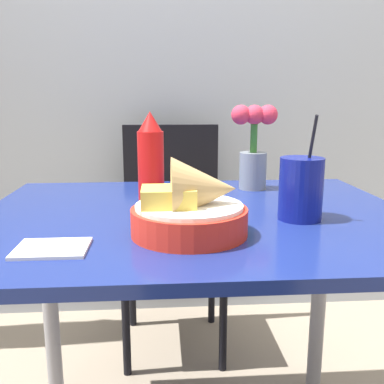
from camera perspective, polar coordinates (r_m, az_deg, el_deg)
name	(u,v)px	position (r m, az deg, el deg)	size (l,w,h in m)	color
wall_window	(177,32)	(2.01, -1.97, 20.52)	(7.00, 0.06, 2.60)	#9EA8B7
dining_table	(196,258)	(1.05, 0.58, -8.76)	(1.02, 0.79, 0.75)	navy
chair_far_window	(172,216)	(1.79, -2.69, -3.17)	(0.40, 0.40, 0.91)	black
food_basket	(193,207)	(0.83, 0.15, -2.04)	(0.23, 0.23, 0.15)	red
ketchup_bottle	(151,164)	(0.99, -5.50, 3.68)	(0.06, 0.06, 0.23)	red
drink_cup	(301,191)	(0.97, 14.30, 0.17)	(0.10, 0.10, 0.23)	navy
flower_vase	(253,146)	(1.27, 8.20, 6.05)	(0.14, 0.08, 0.25)	gray
napkin	(52,248)	(0.80, -18.16, -7.15)	(0.13, 0.10, 0.01)	white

